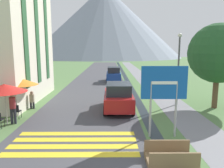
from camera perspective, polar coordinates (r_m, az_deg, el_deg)
The scene contains 19 objects.
ground_plane at distance 25.28m, azimuth 1.66°, elevation 0.07°, with size 160.00×160.00×0.00m, color #517542.
road at distance 35.20m, azimuth -3.00°, elevation 2.67°, with size 6.40×60.00×0.01m.
footpath at distance 35.46m, azimuth 6.90°, elevation 2.67°, with size 2.20×60.00×0.01m.
drainage_channel at distance 35.23m, azimuth 3.03°, elevation 2.68°, with size 0.60×60.00×0.00m.
crosswalk_marking at distance 9.89m, azimuth -9.91°, elevation -14.93°, with size 5.44×2.54×0.01m.
mountain_distant at distance 102.99m, azimuth -1.91°, elevation 15.83°, with size 68.44×68.44×31.62m.
road_sign at distance 10.04m, azimuth 13.42°, elevation -1.39°, with size 2.07×0.11×3.28m.
footbridge at distance 8.41m, azimuth 14.97°, elevation -18.00°, with size 1.70×1.10×0.65m.
parked_car_near at distance 14.33m, azimuth 1.67°, elevation -3.34°, with size 1.91×4.04×1.82m.
parked_car_far at distance 26.82m, azimuth 0.41°, elevation 2.57°, with size 1.79×3.92×1.82m.
cafe_chair_near_left at distance 13.80m, azimuth -23.75°, elevation -6.34°, with size 0.40×0.40×0.85m.
cafe_chair_far_right at distance 16.33m, azimuth -21.23°, elevation -3.84°, with size 0.40×0.40×0.85m.
cafe_umbrella_front_red at distance 12.80m, azimuth -26.28°, elevation -0.95°, with size 2.30×2.30×2.20m.
cafe_umbrella_middle_orange at distance 15.06m, azimuth -22.50°, elevation 0.53°, with size 2.02×2.02×2.14m.
person_standing_terrace at distance 12.91m, azimuth -24.53°, elevation -5.32°, with size 0.32×0.32×1.68m.
person_seated_far at distance 14.68m, azimuth -24.82°, elevation -4.91°, with size 0.32×0.32×1.20m.
person_seated_near at distance 15.73m, azimuth -20.19°, elevation -3.70°, with size 0.32×0.32×1.20m.
streetlamp at distance 16.16m, azimuth 16.99°, elevation 5.24°, with size 0.28×0.28×5.08m.
tree_by_path at distance 16.22m, azimuth 26.01°, elevation 7.20°, with size 3.96×3.96×5.71m.
Camera 1 is at (-0.92, -4.93, 4.04)m, focal length 35.00 mm.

